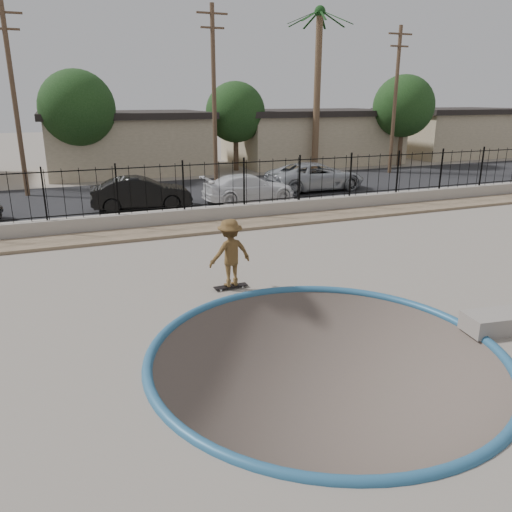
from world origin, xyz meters
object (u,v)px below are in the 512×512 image
object	(u,v)px
concrete_ledge	(501,322)
car_c	(249,188)
skateboard	(231,286)
car_b	(141,193)
car_d	(316,176)
skater	(230,256)

from	to	relation	value
concrete_ledge	car_c	distance (m)	14.87
concrete_ledge	skateboard	bearing A→B (deg)	135.82
concrete_ledge	car_b	world-z (taller)	car_b
skateboard	car_d	world-z (taller)	car_d
car_d	concrete_ledge	bearing A→B (deg)	163.69
skater	car_d	bearing A→B (deg)	-134.53
skater	skateboard	distance (m)	0.82
skater	skateboard	bearing A→B (deg)	82.10
concrete_ledge	car_d	world-z (taller)	car_d
skater	concrete_ledge	world-z (taller)	skater
skateboard	car_b	distance (m)	10.63
car_c	car_d	distance (m)	4.71
skateboard	car_b	world-z (taller)	car_b
car_b	car_c	world-z (taller)	car_b
skateboard	concrete_ledge	distance (m)	6.40
car_c	skater	bearing A→B (deg)	156.19
car_b	concrete_ledge	bearing A→B (deg)	-156.81
skater	car_d	xyz separation A→B (m)	(8.92, 12.00, -0.11)
car_b	car_d	bearing A→B (deg)	-77.18
car_b	car_c	xyz separation A→B (m)	(5.03, -0.19, -0.07)
skateboard	car_c	bearing A→B (deg)	65.46
skater	car_b	bearing A→B (deg)	-94.99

